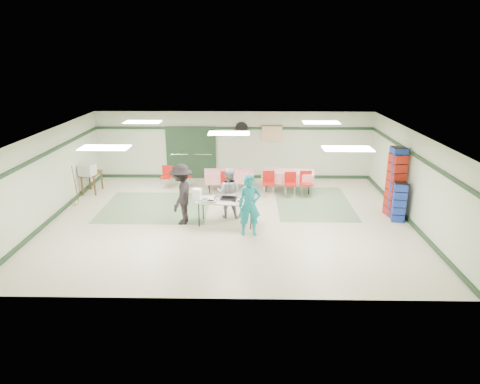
{
  "coord_description": "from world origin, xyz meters",
  "views": [
    {
      "loc": [
        0.55,
        -12.33,
        4.98
      ],
      "look_at": [
        0.33,
        -0.3,
        0.98
      ],
      "focal_mm": 32.0,
      "sensor_mm": 36.0,
      "label": 1
    }
  ],
  "objects_px": {
    "broom": "(75,185)",
    "crate_stack_blue_a": "(395,181)",
    "volunteer_grey": "(229,193)",
    "serving_table": "(226,202)",
    "dining_table_b": "(229,176)",
    "chair_a": "(290,182)",
    "office_printer": "(87,170)",
    "chair_b": "(269,181)",
    "dining_table_a": "(288,176)",
    "crate_stack_blue_b": "(399,202)",
    "chair_loose_a": "(184,174)",
    "chair_c": "(306,181)",
    "chair_d": "(226,181)",
    "crate_stack_red": "(395,185)",
    "chair_loose_b": "(167,174)",
    "volunteer_dark": "(181,194)",
    "printer_table": "(91,175)",
    "volunteer_teal": "(250,205)"
  },
  "relations": [
    {
      "from": "chair_c",
      "to": "broom",
      "type": "height_order",
      "value": "broom"
    },
    {
      "from": "printer_table",
      "to": "broom",
      "type": "bearing_deg",
      "value": -92.36
    },
    {
      "from": "dining_table_a",
      "to": "broom",
      "type": "relative_size",
      "value": 1.48
    },
    {
      "from": "office_printer",
      "to": "broom",
      "type": "distance_m",
      "value": 1.02
    },
    {
      "from": "volunteer_dark",
      "to": "chair_b",
      "type": "bearing_deg",
      "value": 140.43
    },
    {
      "from": "serving_table",
      "to": "chair_c",
      "type": "bearing_deg",
      "value": 51.51
    },
    {
      "from": "dining_table_b",
      "to": "chair_b",
      "type": "xyz_separation_m",
      "value": [
        1.45,
        -0.56,
        -0.02
      ]
    },
    {
      "from": "chair_b",
      "to": "dining_table_b",
      "type": "bearing_deg",
      "value": 156.43
    },
    {
      "from": "chair_loose_b",
      "to": "chair_c",
      "type": "bearing_deg",
      "value": -1.95
    },
    {
      "from": "chair_loose_b",
      "to": "broom",
      "type": "relative_size",
      "value": 0.64
    },
    {
      "from": "chair_loose_b",
      "to": "crate_stack_blue_b",
      "type": "height_order",
      "value": "crate_stack_blue_b"
    },
    {
      "from": "dining_table_a",
      "to": "crate_stack_blue_b",
      "type": "distance_m",
      "value": 4.24
    },
    {
      "from": "chair_b",
      "to": "broom",
      "type": "distance_m",
      "value": 6.62
    },
    {
      "from": "chair_c",
      "to": "chair_loose_a",
      "type": "distance_m",
      "value": 4.62
    },
    {
      "from": "chair_a",
      "to": "crate_stack_blue_a",
      "type": "bearing_deg",
      "value": -27.68
    },
    {
      "from": "chair_loose_b",
      "to": "broom",
      "type": "height_order",
      "value": "broom"
    },
    {
      "from": "crate_stack_blue_b",
      "to": "broom",
      "type": "distance_m",
      "value": 10.46
    },
    {
      "from": "volunteer_grey",
      "to": "crate_stack_blue_a",
      "type": "xyz_separation_m",
      "value": [
        5.18,
        0.3,
        0.3
      ]
    },
    {
      "from": "crate_stack_blue_b",
      "to": "crate_stack_red",
      "type": "bearing_deg",
      "value": 90.0
    },
    {
      "from": "chair_a",
      "to": "printer_table",
      "type": "bearing_deg",
      "value": -179.44
    },
    {
      "from": "volunteer_grey",
      "to": "office_printer",
      "type": "xyz_separation_m",
      "value": [
        -5.12,
        2.03,
        0.14
      ]
    },
    {
      "from": "office_printer",
      "to": "volunteer_grey",
      "type": "bearing_deg",
      "value": -9.32
    },
    {
      "from": "volunteer_grey",
      "to": "chair_a",
      "type": "distance_m",
      "value": 2.98
    },
    {
      "from": "chair_c",
      "to": "chair_d",
      "type": "distance_m",
      "value": 2.84
    },
    {
      "from": "serving_table",
      "to": "dining_table_b",
      "type": "bearing_deg",
      "value": 97.85
    },
    {
      "from": "serving_table",
      "to": "chair_c",
      "type": "relative_size",
      "value": 2.05
    },
    {
      "from": "chair_a",
      "to": "broom",
      "type": "xyz_separation_m",
      "value": [
        -7.3,
        -1.05,
        0.16
      ]
    },
    {
      "from": "dining_table_b",
      "to": "chair_a",
      "type": "relative_size",
      "value": 2.13
    },
    {
      "from": "volunteer_teal",
      "to": "crate_stack_red",
      "type": "distance_m",
      "value": 4.82
    },
    {
      "from": "chair_loose_a",
      "to": "volunteer_dark",
      "type": "bearing_deg",
      "value": -126.12
    },
    {
      "from": "dining_table_b",
      "to": "office_printer",
      "type": "distance_m",
      "value": 5.05
    },
    {
      "from": "dining_table_b",
      "to": "office_printer",
      "type": "bearing_deg",
      "value": -179.97
    },
    {
      "from": "broom",
      "to": "crate_stack_blue_a",
      "type": "bearing_deg",
      "value": -12.3
    },
    {
      "from": "chair_b",
      "to": "office_printer",
      "type": "distance_m",
      "value": 6.46
    },
    {
      "from": "chair_d",
      "to": "broom",
      "type": "bearing_deg",
      "value": -175.7
    },
    {
      "from": "crate_stack_red",
      "to": "volunteer_dark",
      "type": "bearing_deg",
      "value": -173.09
    },
    {
      "from": "chair_loose_a",
      "to": "printer_table",
      "type": "bearing_deg",
      "value": 149.99
    },
    {
      "from": "crate_stack_red",
      "to": "broom",
      "type": "relative_size",
      "value": 1.5
    },
    {
      "from": "dining_table_a",
      "to": "chair_a",
      "type": "distance_m",
      "value": 0.57
    },
    {
      "from": "chair_c",
      "to": "crate_stack_red",
      "type": "relative_size",
      "value": 0.45
    },
    {
      "from": "volunteer_grey",
      "to": "chair_a",
      "type": "bearing_deg",
      "value": -124.84
    },
    {
      "from": "chair_c",
      "to": "crate_stack_blue_b",
      "type": "relative_size",
      "value": 0.74
    },
    {
      "from": "volunteer_teal",
      "to": "chair_d",
      "type": "xyz_separation_m",
      "value": [
        -0.82,
        3.44,
        -0.34
      ]
    },
    {
      "from": "volunteer_grey",
      "to": "office_printer",
      "type": "distance_m",
      "value": 5.51
    },
    {
      "from": "serving_table",
      "to": "chair_loose_a",
      "type": "bearing_deg",
      "value": 122.28
    },
    {
      "from": "chair_c",
      "to": "chair_loose_a",
      "type": "height_order",
      "value": "chair_c"
    },
    {
      "from": "volunteer_grey",
      "to": "broom",
      "type": "distance_m",
      "value": 5.3
    },
    {
      "from": "chair_d",
      "to": "crate_stack_red",
      "type": "xyz_separation_m",
      "value": [
        5.36,
        -1.84,
        0.46
      ]
    },
    {
      "from": "chair_b",
      "to": "chair_c",
      "type": "distance_m",
      "value": 1.33
    },
    {
      "from": "crate_stack_blue_b",
      "to": "serving_table",
      "type": "bearing_deg",
      "value": -175.89
    }
  ]
}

